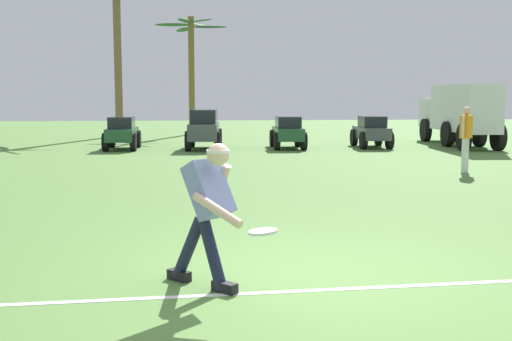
{
  "coord_description": "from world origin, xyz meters",
  "views": [
    {
      "loc": [
        -1.06,
        -6.29,
        1.84
      ],
      "look_at": [
        -0.31,
        1.62,
        0.9
      ],
      "focal_mm": 45.0,
      "sensor_mm": 36.0,
      "label": 1
    }
  ],
  "objects_px": {
    "frisbee_in_flight": "(263,232)",
    "palm_tree_left_of_centre": "(117,45)",
    "teammate_near_sideline": "(466,133)",
    "parked_car_slot_c": "(288,132)",
    "frisbee_thrower": "(208,207)",
    "parked_car_slot_d": "(371,131)",
    "parked_car_slot_a": "(122,133)",
    "box_truck": "(459,112)",
    "parked_car_slot_b": "(204,128)",
    "palm_tree_right_of_centre": "(192,60)"
  },
  "relations": [
    {
      "from": "parked_car_slot_a",
      "to": "box_truck",
      "type": "distance_m",
      "value": 12.05
    },
    {
      "from": "teammate_near_sideline",
      "to": "palm_tree_left_of_centre",
      "type": "relative_size",
      "value": 0.23
    },
    {
      "from": "parked_car_slot_c",
      "to": "palm_tree_left_of_centre",
      "type": "xyz_separation_m",
      "value": [
        -6.56,
        7.27,
        3.43
      ]
    },
    {
      "from": "frisbee_in_flight",
      "to": "palm_tree_left_of_centre",
      "type": "xyz_separation_m",
      "value": [
        -3.94,
        23.91,
        3.3
      ]
    },
    {
      "from": "parked_car_slot_b",
      "to": "palm_tree_right_of_centre",
      "type": "bearing_deg",
      "value": 92.98
    },
    {
      "from": "box_truck",
      "to": "parked_car_slot_c",
      "type": "bearing_deg",
      "value": -173.67
    },
    {
      "from": "frisbee_in_flight",
      "to": "teammate_near_sideline",
      "type": "bearing_deg",
      "value": 58.17
    },
    {
      "from": "frisbee_in_flight",
      "to": "parked_car_slot_b",
      "type": "relative_size",
      "value": 0.12
    },
    {
      "from": "parked_car_slot_c",
      "to": "frisbee_thrower",
      "type": "bearing_deg",
      "value": -100.89
    },
    {
      "from": "parked_car_slot_c",
      "to": "parked_car_slot_b",
      "type": "bearing_deg",
      "value": 179.65
    },
    {
      "from": "parked_car_slot_a",
      "to": "box_truck",
      "type": "relative_size",
      "value": 0.37
    },
    {
      "from": "parked_car_slot_a",
      "to": "palm_tree_right_of_centre",
      "type": "relative_size",
      "value": 0.41
    },
    {
      "from": "frisbee_in_flight",
      "to": "parked_car_slot_c",
      "type": "relative_size",
      "value": 0.13
    },
    {
      "from": "frisbee_thrower",
      "to": "parked_car_slot_d",
      "type": "distance_m",
      "value": 17.12
    },
    {
      "from": "frisbee_in_flight",
      "to": "palm_tree_left_of_centre",
      "type": "height_order",
      "value": "palm_tree_left_of_centre"
    },
    {
      "from": "frisbee_in_flight",
      "to": "palm_tree_right_of_centre",
      "type": "relative_size",
      "value": 0.05
    },
    {
      "from": "frisbee_in_flight",
      "to": "parked_car_slot_d",
      "type": "height_order",
      "value": "parked_car_slot_d"
    },
    {
      "from": "parked_car_slot_c",
      "to": "box_truck",
      "type": "xyz_separation_m",
      "value": [
        6.37,
        0.71,
        0.67
      ]
    },
    {
      "from": "palm_tree_right_of_centre",
      "to": "frisbee_in_flight",
      "type": "bearing_deg",
      "value": -88.42
    },
    {
      "from": "frisbee_in_flight",
      "to": "parked_car_slot_d",
      "type": "distance_m",
      "value": 17.66
    },
    {
      "from": "frisbee_thrower",
      "to": "parked_car_slot_b",
      "type": "height_order",
      "value": "frisbee_thrower"
    },
    {
      "from": "frisbee_in_flight",
      "to": "palm_tree_right_of_centre",
      "type": "bearing_deg",
      "value": 91.58
    },
    {
      "from": "box_truck",
      "to": "palm_tree_left_of_centre",
      "type": "distance_m",
      "value": 14.76
    },
    {
      "from": "box_truck",
      "to": "parked_car_slot_b",
      "type": "bearing_deg",
      "value": -175.74
    },
    {
      "from": "parked_car_slot_d",
      "to": "palm_tree_right_of_centre",
      "type": "xyz_separation_m",
      "value": [
        -6.29,
        8.22,
        2.88
      ]
    },
    {
      "from": "parked_car_slot_d",
      "to": "palm_tree_right_of_centre",
      "type": "bearing_deg",
      "value": 127.42
    },
    {
      "from": "teammate_near_sideline",
      "to": "parked_car_slot_c",
      "type": "relative_size",
      "value": 0.7
    },
    {
      "from": "teammate_near_sideline",
      "to": "frisbee_in_flight",
      "type": "bearing_deg",
      "value": -121.83
    },
    {
      "from": "teammate_near_sideline",
      "to": "parked_car_slot_d",
      "type": "xyz_separation_m",
      "value": [
        -0.23,
        7.37,
        -0.38
      ]
    },
    {
      "from": "parked_car_slot_b",
      "to": "box_truck",
      "type": "bearing_deg",
      "value": 4.26
    },
    {
      "from": "parked_car_slot_b",
      "to": "palm_tree_left_of_centre",
      "type": "height_order",
      "value": "palm_tree_left_of_centre"
    },
    {
      "from": "frisbee_in_flight",
      "to": "parked_car_slot_b",
      "type": "xyz_separation_m",
      "value": [
        -0.25,
        16.65,
        0.02
      ]
    },
    {
      "from": "palm_tree_right_of_centre",
      "to": "parked_car_slot_d",
      "type": "bearing_deg",
      "value": -52.58
    },
    {
      "from": "frisbee_in_flight",
      "to": "palm_tree_right_of_centre",
      "type": "xyz_separation_m",
      "value": [
        -0.69,
        24.97,
        2.74
      ]
    },
    {
      "from": "frisbee_thrower",
      "to": "teammate_near_sideline",
      "type": "relative_size",
      "value": 0.9
    },
    {
      "from": "frisbee_in_flight",
      "to": "box_truck",
      "type": "bearing_deg",
      "value": 62.6
    },
    {
      "from": "palm_tree_left_of_centre",
      "to": "palm_tree_right_of_centre",
      "type": "height_order",
      "value": "palm_tree_left_of_centre"
    },
    {
      "from": "box_truck",
      "to": "palm_tree_left_of_centre",
      "type": "relative_size",
      "value": 0.89
    },
    {
      "from": "parked_car_slot_a",
      "to": "parked_car_slot_b",
      "type": "xyz_separation_m",
      "value": [
        2.77,
        -0.09,
        0.16
      ]
    },
    {
      "from": "teammate_near_sideline",
      "to": "box_truck",
      "type": "xyz_separation_m",
      "value": [
        3.16,
        7.96,
        0.29
      ]
    },
    {
      "from": "palm_tree_right_of_centre",
      "to": "box_truck",
      "type": "bearing_deg",
      "value": -38.24
    },
    {
      "from": "frisbee_in_flight",
      "to": "parked_car_slot_c",
      "type": "xyz_separation_m",
      "value": [
        2.62,
        16.64,
        -0.14
      ]
    },
    {
      "from": "parked_car_slot_d",
      "to": "parked_car_slot_a",
      "type": "bearing_deg",
      "value": -179.98
    },
    {
      "from": "parked_car_slot_c",
      "to": "box_truck",
      "type": "height_order",
      "value": "box_truck"
    },
    {
      "from": "parked_car_slot_c",
      "to": "box_truck",
      "type": "distance_m",
      "value": 6.44
    },
    {
      "from": "teammate_near_sideline",
      "to": "parked_car_slot_d",
      "type": "height_order",
      "value": "teammate_near_sideline"
    },
    {
      "from": "parked_car_slot_c",
      "to": "palm_tree_right_of_centre",
      "type": "xyz_separation_m",
      "value": [
        -3.31,
        8.33,
        2.88
      ]
    },
    {
      "from": "box_truck",
      "to": "teammate_near_sideline",
      "type": "bearing_deg",
      "value": -111.67
    },
    {
      "from": "teammate_near_sideline",
      "to": "box_truck",
      "type": "distance_m",
      "value": 8.57
    },
    {
      "from": "parked_car_slot_a",
      "to": "parked_car_slot_b",
      "type": "height_order",
      "value": "parked_car_slot_b"
    }
  ]
}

